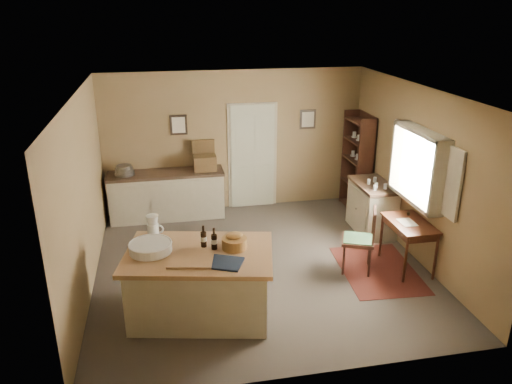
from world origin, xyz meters
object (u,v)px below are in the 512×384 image
shelving_unit (359,163)px  writing_desk (409,228)px  desk_chair (358,240)px  sideboard (167,193)px  right_cabinet (372,207)px  work_island (199,281)px

shelving_unit → writing_desk: bearing=-93.6°
shelving_unit → desk_chair: bearing=-111.7°
sideboard → shelving_unit: shelving_unit is taller
sideboard → writing_desk: bearing=-37.1°
sideboard → writing_desk: (3.54, -2.68, 0.19)m
right_cabinet → shelving_unit: 1.17m
sideboard → desk_chair: sideboard is taller
work_island → shelving_unit: shelving_unit is taller
writing_desk → desk_chair: (-0.78, 0.07, -0.17)m
work_island → shelving_unit: (3.38, 3.02, 0.47)m
desk_chair → writing_desk: bearing=17.5°
shelving_unit → work_island: bearing=-138.2°
writing_desk → shelving_unit: size_ratio=0.48×
work_island → sideboard: work_island is taller
sideboard → desk_chair: (2.76, -2.61, 0.02)m
work_island → desk_chair: bearing=27.5°
sideboard → right_cabinet: (3.54, -1.33, -0.02)m
desk_chair → shelving_unit: size_ratio=0.53×
work_island → writing_desk: (3.23, 0.61, 0.19)m
sideboard → desk_chair: 3.80m
writing_desk → right_cabinet: 1.37m
desk_chair → right_cabinet: (0.78, 1.28, -0.04)m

